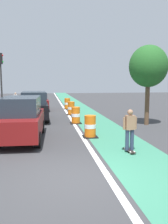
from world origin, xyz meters
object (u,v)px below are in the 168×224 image
at_px(pedestrian_waiting, 16,100).
at_px(traffic_barrel_front, 90,127).
at_px(traffic_barrel_mid, 76,115).
at_px(parked_sedan_third, 38,102).
at_px(traffic_light_corner, 1,73).
at_px(parked_suv_nearest, 22,118).
at_px(traffic_barrel_far, 67,104).
at_px(parked_suv_second, 34,106).
at_px(street_tree_sidewalk, 148,67).
at_px(traffic_barrel_back, 71,108).
at_px(skateboarder_on_lane, 130,129).

bearing_deg(pedestrian_waiting, traffic_barrel_front, -69.30).
distance_m(traffic_barrel_front, traffic_barrel_mid, 3.97).
height_order(parked_sedan_third, traffic_light_corner, traffic_light_corner).
height_order(traffic_barrel_front, traffic_barrel_mid, same).
distance_m(parked_suv_nearest, traffic_barrel_far, 12.70).
height_order(parked_suv_second, pedestrian_waiting, parked_suv_second).
bearing_deg(traffic_barrel_front, pedestrian_waiting, 110.70).
bearing_deg(parked_suv_second, street_tree_sidewalk, -22.16).
distance_m(traffic_barrel_mid, traffic_barrel_back, 4.12).
bearing_deg(traffic_barrel_mid, skateboarder_on_lane, -78.92).
distance_m(parked_suv_nearest, parked_suv_second, 5.83).
xyz_separation_m(traffic_barrel_back, pedestrian_waiting, (-5.21, 6.02, 0.33)).
xyz_separation_m(parked_suv_nearest, traffic_barrel_mid, (3.05, 4.04, -0.50)).
height_order(parked_suv_nearest, pedestrian_waiting, parked_suv_nearest).
xyz_separation_m(parked_sedan_third, traffic_barrel_far, (2.84, 0.46, -0.30)).
distance_m(parked_suv_second, traffic_barrel_back, 3.74).
relative_size(traffic_barrel_mid, pedestrian_waiting, 0.68).
height_order(parked_sedan_third, traffic_barrel_mid, parked_sedan_third).
bearing_deg(traffic_barrel_far, traffic_barrel_mid, -91.04).
relative_size(parked_suv_second, traffic_barrel_mid, 4.28).
xyz_separation_m(traffic_barrel_back, traffic_barrel_far, (0.03, 4.12, 0.00)).
height_order(traffic_barrel_mid, pedestrian_waiting, pedestrian_waiting).
bearing_deg(parked_sedan_third, traffic_light_corner, -143.42).
height_order(traffic_barrel_back, pedestrian_waiting, pedestrian_waiting).
xyz_separation_m(traffic_barrel_front, traffic_barrel_far, (-0.09, 12.20, 0.00)).
xyz_separation_m(parked_suv_nearest, traffic_barrel_front, (3.28, 0.08, -0.50)).
distance_m(parked_suv_second, street_tree_sidewalk, 8.20).
bearing_deg(skateboarder_on_lane, traffic_light_corner, 119.47).
bearing_deg(traffic_barrel_far, traffic_barrel_front, -89.58).
relative_size(parked_sedan_third, traffic_barrel_mid, 3.84).
relative_size(skateboarder_on_lane, parked_suv_second, 0.36).
height_order(parked_suv_nearest, parked_suv_second, same).
relative_size(skateboarder_on_lane, traffic_light_corner, 0.33).
relative_size(parked_suv_nearest, traffic_light_corner, 0.91).
distance_m(traffic_barrel_front, traffic_barrel_back, 8.08).
distance_m(parked_suv_nearest, traffic_light_corner, 10.28).
bearing_deg(street_tree_sidewalk, traffic_barrel_back, 129.35).
bearing_deg(skateboarder_on_lane, street_tree_sidewalk, 60.51).
height_order(parked_sedan_third, traffic_barrel_back, parked_sedan_third).
distance_m(parked_sedan_third, street_tree_sidewalk, 11.77).
bearing_deg(traffic_barrel_back, traffic_barrel_front, -89.16).
height_order(traffic_barrel_front, traffic_barrel_back, same).
bearing_deg(pedestrian_waiting, parked_sedan_third, -44.59).
relative_size(traffic_barrel_back, pedestrian_waiting, 0.68).
bearing_deg(parked_sedan_third, traffic_barrel_back, -52.46).
xyz_separation_m(parked_sedan_third, traffic_barrel_back, (2.81, -3.66, -0.30)).
distance_m(skateboarder_on_lane, street_tree_sidewalk, 6.93).
bearing_deg(traffic_barrel_far, parked_suv_second, -114.21).
xyz_separation_m(parked_sedan_third, traffic_barrel_mid, (2.69, -7.78, -0.30)).
bearing_deg(parked_suv_second, pedestrian_waiting, 105.62).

